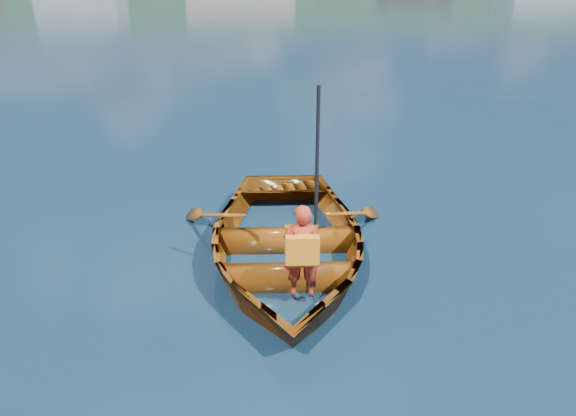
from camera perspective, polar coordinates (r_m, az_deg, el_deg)
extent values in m
plane|color=#0D2744|center=(7.77, 4.04, -1.60)|extent=(600.00, 600.00, 0.00)
imported|color=brown|center=(6.72, -0.32, -3.46)|extent=(2.90, 3.99, 0.81)
imported|color=red|center=(5.76, 1.40, -4.43)|extent=(0.38, 0.26, 1.04)
cube|color=orange|center=(5.62, 1.47, -4.30)|extent=(0.34, 0.11, 0.30)
cube|color=orange|center=(5.83, 1.35, -3.16)|extent=(0.34, 0.09, 0.30)
cube|color=orange|center=(5.81, 1.39, -5.29)|extent=(0.31, 0.23, 0.05)
cylinder|color=black|center=(5.65, 2.90, 1.44)|extent=(0.04, 0.04, 2.19)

